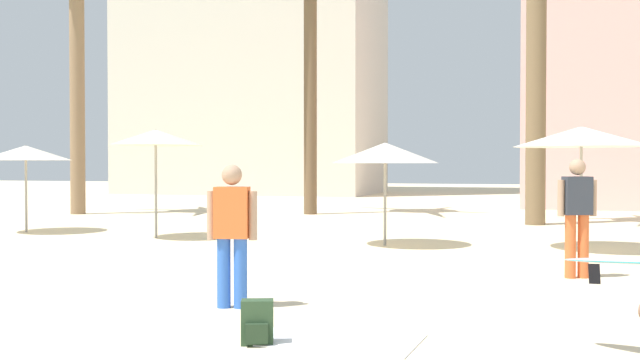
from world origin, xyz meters
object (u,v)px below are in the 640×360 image
(cafe_umbrella_1, at_px, (581,137))
(person_mid_right, at_px, (232,230))
(cafe_umbrella_2, at_px, (156,138))
(person_near_left, at_px, (577,213))
(backpack, at_px, (257,323))
(cafe_umbrella_0, at_px, (385,153))
(cafe_umbrella_4, at_px, (26,153))
(beach_towel, at_px, (337,340))

(cafe_umbrella_1, relative_size, person_mid_right, 1.55)
(cafe_umbrella_2, height_order, person_near_left, cafe_umbrella_2)
(cafe_umbrella_2, height_order, backpack, cafe_umbrella_2)
(cafe_umbrella_0, relative_size, cafe_umbrella_4, 1.01)
(cafe_umbrella_0, xyz_separation_m, cafe_umbrella_1, (3.86, 0.30, 0.31))
(cafe_umbrella_0, bearing_deg, backpack, -86.31)
(cafe_umbrella_0, relative_size, backpack, 5.28)
(person_mid_right, bearing_deg, cafe_umbrella_1, 140.19)
(cafe_umbrella_0, height_order, cafe_umbrella_2, cafe_umbrella_2)
(person_near_left, bearing_deg, beach_towel, -48.67)
(cafe_umbrella_2, bearing_deg, cafe_umbrella_1, 1.42)
(cafe_umbrella_4, bearing_deg, beach_towel, -40.62)
(beach_towel, distance_m, backpack, 0.79)
(cafe_umbrella_1, distance_m, cafe_umbrella_2, 9.20)
(cafe_umbrella_0, bearing_deg, cafe_umbrella_2, 179.28)
(cafe_umbrella_1, relative_size, person_near_left, 1.48)
(beach_towel, xyz_separation_m, person_near_left, (2.38, 4.85, 0.97))
(cafe_umbrella_4, bearing_deg, cafe_umbrella_2, -6.22)
(cafe_umbrella_4, height_order, beach_towel, cafe_umbrella_4)
(cafe_umbrella_4, bearing_deg, person_near_left, -17.65)
(cafe_umbrella_0, relative_size, person_near_left, 1.25)
(cafe_umbrella_1, distance_m, person_near_left, 4.08)
(person_near_left, bearing_deg, cafe_umbrella_0, -157.13)
(cafe_umbrella_0, height_order, cafe_umbrella_4, cafe_umbrella_4)
(beach_towel, bearing_deg, cafe_umbrella_4, 139.38)
(backpack, bearing_deg, person_near_left, 130.80)
(cafe_umbrella_1, bearing_deg, backpack, -109.93)
(cafe_umbrella_2, relative_size, backpack, 5.91)
(person_near_left, bearing_deg, person_mid_right, -70.47)
(cafe_umbrella_4, distance_m, backpack, 13.55)
(cafe_umbrella_0, height_order, person_near_left, cafe_umbrella_0)
(backpack, bearing_deg, cafe_umbrella_1, 141.29)
(cafe_umbrella_2, distance_m, backpack, 10.85)
(beach_towel, bearing_deg, cafe_umbrella_2, 127.75)
(cafe_umbrella_1, distance_m, person_mid_right, 8.70)
(cafe_umbrella_1, xyz_separation_m, beach_towel, (-2.62, -8.73, -2.22))
(cafe_umbrella_1, xyz_separation_m, cafe_umbrella_4, (-13.01, 0.19, -0.26))
(cafe_umbrella_1, height_order, backpack, cafe_umbrella_1)
(cafe_umbrella_1, xyz_separation_m, backpack, (-3.30, -9.09, -2.03))
(cafe_umbrella_2, distance_m, beach_towel, 10.99)
(cafe_umbrella_0, distance_m, person_near_left, 5.19)
(beach_towel, distance_m, person_mid_right, 2.24)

